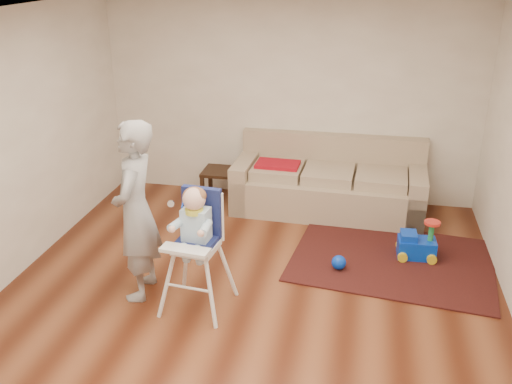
% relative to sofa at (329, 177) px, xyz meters
% --- Properties ---
extents(ground, '(5.50, 5.50, 0.00)m').
position_rel_sofa_xyz_m(ground, '(-0.59, -2.30, -0.47)').
color(ground, '#461C0E').
rests_on(ground, ground).
extents(room_envelope, '(5.04, 5.52, 2.72)m').
position_rel_sofa_xyz_m(room_envelope, '(-0.59, -1.77, 1.40)').
color(room_envelope, beige).
rests_on(room_envelope, ground).
extents(sofa, '(2.49, 1.09, 0.95)m').
position_rel_sofa_xyz_m(sofa, '(0.00, 0.00, 0.00)').
color(sofa, gray).
rests_on(sofa, ground).
extents(side_table, '(0.46, 0.46, 0.46)m').
position_rel_sofa_xyz_m(side_table, '(-1.46, 0.02, -0.24)').
color(side_table, black).
rests_on(side_table, ground).
extents(area_rug, '(2.34, 1.87, 0.02)m').
position_rel_sofa_xyz_m(area_rug, '(0.82, -1.21, -0.47)').
color(area_rug, black).
rests_on(area_rug, ground).
extents(ride_on_toy, '(0.42, 0.31, 0.45)m').
position_rel_sofa_xyz_m(ride_on_toy, '(1.08, -1.10, -0.23)').
color(ride_on_toy, '#0939D1').
rests_on(ride_on_toy, area_rug).
extents(toy_ball, '(0.16, 0.16, 0.16)m').
position_rel_sofa_xyz_m(toy_ball, '(0.25, -1.54, -0.38)').
color(toy_ball, '#0939D1').
rests_on(toy_ball, area_rug).
extents(high_chair, '(0.64, 0.64, 1.25)m').
position_rel_sofa_xyz_m(high_chair, '(-1.04, -2.47, 0.13)').
color(high_chair, white).
rests_on(high_chair, ground).
extents(adult, '(0.49, 0.69, 1.79)m').
position_rel_sofa_xyz_m(adult, '(-1.67, -2.35, 0.42)').
color(adult, gray).
rests_on(adult, ground).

